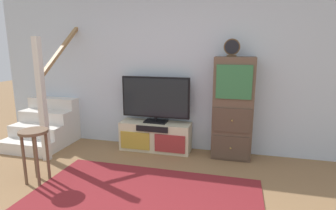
# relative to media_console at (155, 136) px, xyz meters

# --- Properties ---
(back_wall) EXTENTS (6.40, 0.12, 2.70)m
(back_wall) POSITION_rel_media_console_xyz_m (0.30, 0.27, 1.12)
(back_wall) COLOR silver
(back_wall) RESTS_ON ground_plane
(area_rug) EXTENTS (2.60, 1.80, 0.01)m
(area_rug) POSITION_rel_media_console_xyz_m (0.30, -1.59, -0.23)
(area_rug) COLOR maroon
(area_rug) RESTS_ON ground_plane
(media_console) EXTENTS (1.14, 0.38, 0.46)m
(media_console) POSITION_rel_media_console_xyz_m (0.00, 0.00, 0.00)
(media_console) COLOR beige
(media_console) RESTS_ON ground_plane
(television) EXTENTS (1.10, 0.22, 0.74)m
(television) POSITION_rel_media_console_xyz_m (-0.00, 0.02, 0.62)
(television) COLOR black
(television) RESTS_ON media_console
(side_cabinet) EXTENTS (0.58, 0.38, 1.52)m
(side_cabinet) POSITION_rel_media_console_xyz_m (1.20, 0.01, 0.53)
(side_cabinet) COLOR brown
(side_cabinet) RESTS_ON ground_plane
(desk_clock) EXTENTS (0.23, 0.08, 0.25)m
(desk_clock) POSITION_rel_media_console_xyz_m (1.15, -0.00, 1.41)
(desk_clock) COLOR #4C3823
(desk_clock) RESTS_ON side_cabinet
(staircase) EXTENTS (1.00, 1.36, 2.20)m
(staircase) POSITION_rel_media_console_xyz_m (-1.94, 0.01, 0.14)
(staircase) COLOR silver
(staircase) RESTS_ON ground_plane
(bar_stool_near) EXTENTS (0.34, 0.34, 0.67)m
(bar_stool_near) POSITION_rel_media_console_xyz_m (-1.11, -1.41, 0.27)
(bar_stool_near) COLOR brown
(bar_stool_near) RESTS_ON ground_plane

